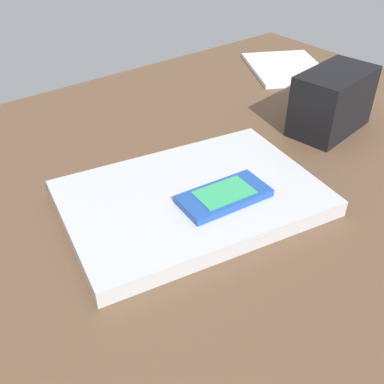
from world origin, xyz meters
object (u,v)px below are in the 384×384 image
object	(u,v)px
laptop_closed	(192,198)
cell_phone_on_laptop	(224,196)
desk_organizer	(332,101)
notepad	(286,68)

from	to	relation	value
laptop_closed	cell_phone_on_laptop	xyz separation A→B (cm)	(2.00, -3.65, 1.56)
laptop_closed	desk_organizer	xyz separation A→B (cm)	(29.82, 2.31, 3.77)
cell_phone_on_laptop	desk_organizer	world-z (taller)	desk_organizer
laptop_closed	cell_phone_on_laptop	distance (cm)	4.45
laptop_closed	notepad	size ratio (longest dim) A/B	1.68
laptop_closed	notepad	bearing A→B (deg)	39.69
cell_phone_on_laptop	desk_organizer	distance (cm)	28.54
notepad	desk_organizer	xyz separation A→B (cm)	(-14.59, -21.95, 4.43)
cell_phone_on_laptop	notepad	world-z (taller)	cell_phone_on_laptop
desk_organizer	cell_phone_on_laptop	bearing A→B (deg)	-176.00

